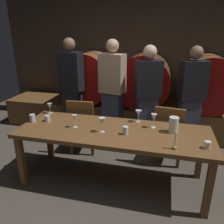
# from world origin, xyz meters

# --- Properties ---
(ground_plane) EXTENTS (7.83, 7.83, 0.00)m
(ground_plane) POSITION_xyz_m (0.00, 0.00, 0.00)
(ground_plane) COLOR #4C443A
(back_wall) EXTENTS (6.02, 0.24, 2.87)m
(back_wall) POSITION_xyz_m (0.00, 2.63, 1.43)
(back_wall) COLOR #473A2D
(back_wall) RESTS_ON ground
(barrel_shelf) EXTENTS (5.42, 0.90, 0.51)m
(barrel_shelf) POSITION_xyz_m (0.00, 2.08, 0.26)
(barrel_shelf) COLOR brown
(barrel_shelf) RESTS_ON ground
(wine_barrel_left) EXTENTS (0.95, 0.86, 0.95)m
(wine_barrel_left) POSITION_xyz_m (-1.05, 2.08, 0.98)
(wine_barrel_left) COLOR brown
(wine_barrel_left) RESTS_ON barrel_shelf
(wine_barrel_center) EXTENTS (0.95, 0.86, 0.95)m
(wine_barrel_center) POSITION_xyz_m (-0.01, 2.08, 0.98)
(wine_barrel_center) COLOR #513319
(wine_barrel_center) RESTS_ON barrel_shelf
(wine_barrel_right) EXTENTS (0.95, 0.86, 0.95)m
(wine_barrel_right) POSITION_xyz_m (1.07, 2.08, 0.98)
(wine_barrel_right) COLOR brown
(wine_barrel_right) RESTS_ON barrel_shelf
(dining_table) EXTENTS (2.30, 0.81, 0.73)m
(dining_table) POSITION_xyz_m (-0.18, 0.35, 0.66)
(dining_table) COLOR brown
(dining_table) RESTS_ON ground
(chair_left) EXTENTS (0.43, 0.43, 0.88)m
(chair_left) POSITION_xyz_m (-0.81, 0.97, 0.49)
(chair_left) COLOR brown
(chair_left) RESTS_ON ground
(chair_right) EXTENTS (0.45, 0.45, 0.88)m
(chair_right) POSITION_xyz_m (0.48, 0.98, 0.49)
(chair_right) COLOR brown
(chair_right) RESTS_ON ground
(guest_far_left) EXTENTS (0.40, 0.27, 1.73)m
(guest_far_left) POSITION_xyz_m (-1.19, 1.48, 0.89)
(guest_far_left) COLOR black
(guest_far_left) RESTS_ON ground
(guest_center_left) EXTENTS (0.42, 0.31, 1.72)m
(guest_center_left) POSITION_xyz_m (-0.44, 1.38, 0.88)
(guest_center_left) COLOR #33384C
(guest_center_left) RESTS_ON ground
(guest_center_right) EXTENTS (0.44, 0.35, 1.65)m
(guest_center_right) POSITION_xyz_m (0.12, 1.36, 0.84)
(guest_center_right) COLOR #33384C
(guest_center_right) RESTS_ON ground
(guest_far_right) EXTENTS (0.43, 0.34, 1.64)m
(guest_far_right) POSITION_xyz_m (0.77, 1.48, 0.84)
(guest_far_right) COLOR #33384C
(guest_far_right) RESTS_ON ground
(candle_center) EXTENTS (0.05, 0.05, 0.20)m
(candle_center) POSITION_xyz_m (0.52, 0.07, 0.78)
(candle_center) COLOR olive
(candle_center) RESTS_ON dining_table
(pitcher) EXTENTS (0.11, 0.11, 0.19)m
(pitcher) POSITION_xyz_m (0.51, 0.47, 0.82)
(pitcher) COLOR white
(pitcher) RESTS_ON dining_table
(wine_glass_far_left) EXTENTS (0.07, 0.07, 0.15)m
(wine_glass_far_left) POSITION_xyz_m (-1.19, 0.70, 0.83)
(wine_glass_far_left) COLOR silver
(wine_glass_far_left) RESTS_ON dining_table
(wine_glass_left) EXTENTS (0.06, 0.06, 0.16)m
(wine_glass_left) POSITION_xyz_m (-0.65, 0.32, 0.85)
(wine_glass_left) COLOR silver
(wine_glass_left) RESTS_ON dining_table
(wine_glass_center) EXTENTS (0.08, 0.08, 0.18)m
(wine_glass_center) POSITION_xyz_m (-0.29, 0.28, 0.86)
(wine_glass_center) COLOR silver
(wine_glass_center) RESTS_ON dining_table
(wine_glass_right) EXTENTS (0.08, 0.08, 0.16)m
(wine_glass_right) POSITION_xyz_m (0.07, 0.68, 0.84)
(wine_glass_right) COLOR silver
(wine_glass_right) RESTS_ON dining_table
(wine_glass_far_right) EXTENTS (0.07, 0.07, 0.18)m
(wine_glass_far_right) POSITION_xyz_m (0.28, 0.54, 0.85)
(wine_glass_far_right) COLOR white
(wine_glass_far_right) RESTS_ON dining_table
(cup_far_left) EXTENTS (0.07, 0.07, 0.10)m
(cup_far_left) POSITION_xyz_m (-1.26, 0.36, 0.78)
(cup_far_left) COLOR silver
(cup_far_left) RESTS_ON dining_table
(cup_center_left) EXTENTS (0.07, 0.07, 0.08)m
(cup_center_left) POSITION_xyz_m (-1.08, 0.42, 0.77)
(cup_center_left) COLOR silver
(cup_center_left) RESTS_ON dining_table
(cup_center_right) EXTENTS (0.07, 0.07, 0.10)m
(cup_center_right) POSITION_xyz_m (-0.02, 0.28, 0.77)
(cup_center_right) COLOR silver
(cup_center_right) RESTS_ON dining_table
(cup_far_right) EXTENTS (0.06, 0.06, 0.08)m
(cup_far_right) POSITION_xyz_m (0.84, 0.16, 0.76)
(cup_far_right) COLOR white
(cup_far_right) RESTS_ON dining_table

